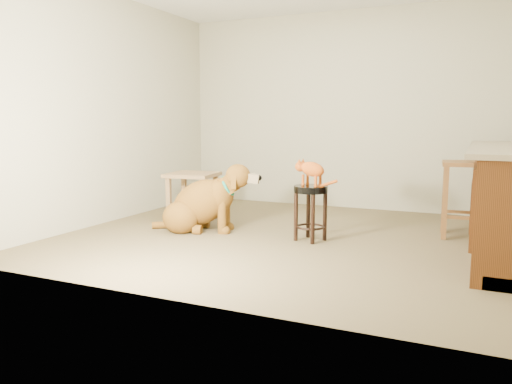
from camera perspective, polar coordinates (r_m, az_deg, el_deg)
The scene contains 8 objects.
floor at distance 5.05m, azimuth 4.34°, elevation -5.23°, with size 4.50×4.00×0.01m, color brown.
room_shell at distance 4.94m, azimuth 4.55°, elevation 14.05°, with size 4.54×4.04×2.62m.
cabinet_run at distance 4.98m, azimuth 27.20°, elevation -1.13°, with size 0.70×2.56×0.94m.
padded_stool at distance 4.87m, azimuth 6.26°, elevation -1.12°, with size 0.35×0.35×0.54m.
wood_stool at distance 5.40m, azimuth 22.54°, elevation -0.64°, with size 0.45×0.45×0.77m.
side_table at distance 5.91m, azimuth -7.25°, elevation 0.33°, with size 0.61×0.61×0.56m.
golden_retriever at distance 5.33m, azimuth -6.18°, elevation -1.39°, with size 1.19×0.69×0.77m.
tabby_kitten at distance 4.84m, azimuth 6.23°, elevation 2.53°, with size 0.45×0.21×0.28m.
Camera 1 is at (1.68, -4.62, 1.16)m, focal length 35.00 mm.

